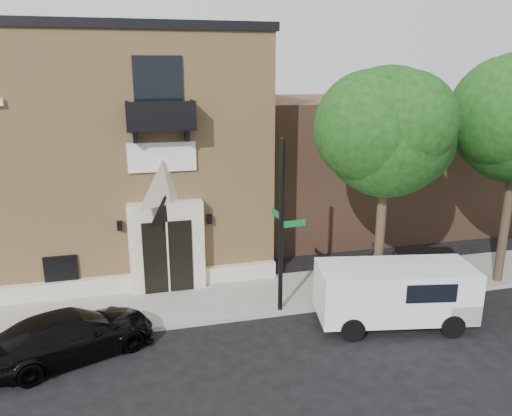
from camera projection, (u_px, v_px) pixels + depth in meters
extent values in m
plane|color=black|center=(209.00, 325.00, 15.70)|extent=(120.00, 120.00, 0.00)
cube|color=gray|center=(230.00, 299.00, 17.32)|extent=(42.00, 3.00, 0.15)
cube|color=tan|center=(107.00, 149.00, 21.24)|extent=(12.00, 10.00, 9.00)
cube|color=black|center=(97.00, 33.00, 19.98)|extent=(12.20, 10.20, 0.30)
cube|color=silver|center=(111.00, 285.00, 17.55)|extent=(12.00, 0.30, 0.60)
cube|color=silver|center=(167.00, 246.00, 17.56)|extent=(2.60, 0.55, 3.20)
pyramid|color=silver|center=(164.00, 181.00, 16.92)|extent=(2.60, 0.55, 1.50)
cube|color=black|center=(168.00, 257.00, 17.37)|extent=(1.70, 0.06, 2.60)
cube|color=silver|center=(168.00, 258.00, 17.33)|extent=(0.06, 0.04, 2.60)
cube|color=white|center=(162.00, 157.00, 16.88)|extent=(2.30, 0.10, 1.00)
cube|color=black|center=(161.00, 129.00, 16.25)|extent=(2.20, 0.90, 0.10)
cube|color=black|center=(162.00, 116.00, 15.72)|extent=(2.20, 0.06, 0.90)
cube|color=black|center=(127.00, 115.00, 15.88)|extent=(0.06, 0.90, 0.90)
cube|color=black|center=(193.00, 114.00, 16.38)|extent=(0.06, 0.90, 0.90)
cube|color=black|center=(159.00, 90.00, 16.31)|extent=(1.60, 0.08, 2.20)
cube|color=black|center=(61.00, 270.00, 17.05)|extent=(1.10, 0.10, 1.00)
cube|color=orange|center=(61.00, 270.00, 17.08)|extent=(0.85, 0.06, 0.75)
cube|color=black|center=(120.00, 226.00, 17.08)|extent=(0.18, 0.18, 0.32)
cube|color=black|center=(209.00, 219.00, 17.82)|extent=(0.18, 0.18, 0.32)
cube|color=brown|center=(407.00, 159.00, 26.08)|extent=(18.00, 8.00, 6.40)
cylinder|color=#38281C|center=(380.00, 238.00, 16.94)|extent=(0.32, 0.32, 4.20)
sphere|color=#13370F|center=(387.00, 132.00, 15.97)|extent=(4.20, 4.20, 4.20)
sphere|color=#13370F|center=(404.00, 140.00, 16.52)|extent=(3.36, 3.36, 3.36)
sphere|color=#13370F|center=(371.00, 127.00, 15.57)|extent=(3.57, 3.57, 3.57)
sphere|color=#13370F|center=(405.00, 122.00, 15.26)|extent=(3.15, 3.15, 3.15)
cylinder|color=#38281C|center=(505.00, 224.00, 18.10)|extent=(0.32, 0.32, 4.42)
sphere|color=#13370F|center=(508.00, 113.00, 16.67)|extent=(3.82, 3.82, 3.83)
imported|color=black|center=(72.00, 335.00, 13.85)|extent=(4.94, 3.44, 1.33)
cube|color=white|center=(394.00, 291.00, 15.47)|extent=(5.01, 2.72, 1.61)
cube|color=white|center=(452.00, 303.00, 15.73)|extent=(1.28, 2.04, 0.66)
cube|color=black|center=(467.00, 280.00, 15.55)|extent=(0.57, 1.64, 0.66)
cube|color=black|center=(432.00, 294.00, 14.51)|extent=(1.50, 0.31, 0.57)
cylinder|color=black|center=(352.00, 330.00, 14.72)|extent=(0.75, 0.36, 0.72)
cylinder|color=black|center=(339.00, 302.00, 16.45)|extent=(0.75, 0.36, 0.72)
cylinder|color=black|center=(452.00, 326.00, 14.92)|extent=(0.75, 0.36, 0.72)
cylinder|color=black|center=(428.00, 299.00, 16.65)|extent=(0.75, 0.36, 0.72)
cylinder|color=black|center=(281.00, 228.00, 15.66)|extent=(0.15, 0.15, 5.64)
cube|color=#0C642C|center=(294.00, 224.00, 15.76)|extent=(0.80, 0.09, 0.21)
cube|color=#0C642C|center=(277.00, 214.00, 15.96)|extent=(0.09, 0.80, 0.21)
cylinder|color=#A3090F|center=(395.00, 292.00, 17.58)|extent=(0.35, 0.35, 0.08)
cylinder|color=#A3090F|center=(395.00, 284.00, 17.50)|extent=(0.25, 0.25, 0.53)
sphere|color=#A3090F|center=(396.00, 276.00, 17.42)|extent=(0.25, 0.25, 0.25)
cylinder|color=#A3090F|center=(396.00, 283.00, 17.49)|extent=(0.43, 0.12, 0.12)
cube|color=#0F3817|center=(426.00, 271.00, 17.94)|extent=(2.18, 1.54, 1.20)
cube|color=black|center=(427.00, 254.00, 17.76)|extent=(2.24, 1.61, 0.13)
imported|color=#455F2B|center=(186.00, 278.00, 17.97)|extent=(0.66, 0.59, 0.69)
imported|color=black|center=(373.00, 258.00, 18.78)|extent=(0.66, 0.63, 1.53)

